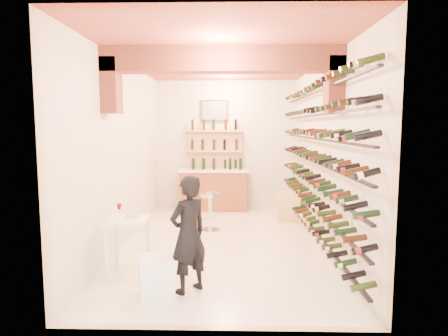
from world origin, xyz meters
name	(u,v)px	position (x,y,z in m)	size (l,w,h in m)	color
ground	(224,242)	(0.00, 0.00, 0.00)	(6.00, 6.00, 0.00)	#EFE9CF
room_shell	(223,115)	(0.00, -0.26, 2.25)	(3.52, 6.02, 3.21)	beige
wine_rack	(311,156)	(1.53, 0.00, 1.55)	(0.32, 5.70, 2.56)	black
back_counter	(214,189)	(-0.30, 2.65, 0.53)	(1.70, 0.62, 1.29)	brown
back_shelving	(214,162)	(-0.30, 2.89, 1.17)	(1.40, 0.31, 2.73)	tan
tasting_table	(128,228)	(-1.28, -1.56, 0.66)	(0.57, 0.57, 0.98)	white
white_stool	(156,277)	(-0.77, -2.23, 0.25)	(0.39, 0.39, 0.49)	white
person	(189,234)	(-0.39, -2.08, 0.73)	(0.54, 0.35, 1.46)	black
chrome_barstool	(210,209)	(-0.28, 0.72, 0.44)	(0.39, 0.39, 0.76)	silver
crate_lower	(289,214)	(1.40, 1.56, 0.16)	(0.54, 0.38, 0.32)	#D8B177
crate_upper	(289,199)	(1.40, 1.56, 0.48)	(0.54, 0.37, 0.31)	#D8B177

